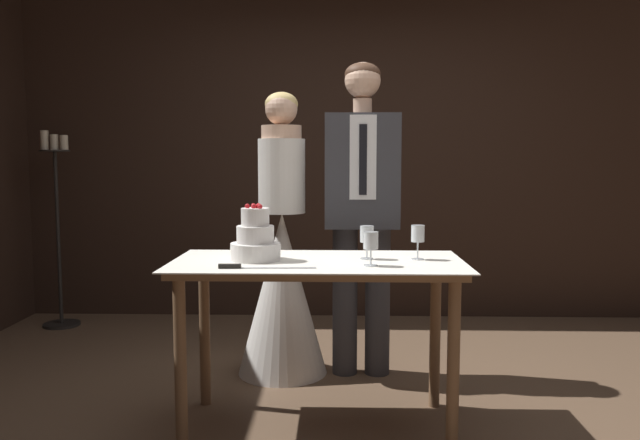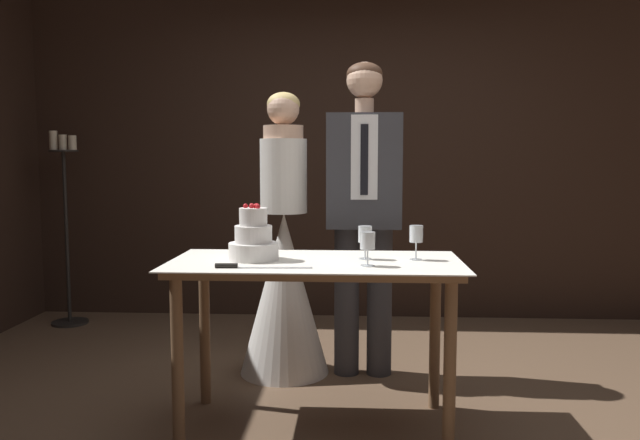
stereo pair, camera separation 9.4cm
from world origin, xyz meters
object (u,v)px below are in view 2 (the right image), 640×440
(wine_glass_far, at_px, (368,243))
(bride, at_px, (284,273))
(cake_table, at_px, (316,283))
(candle_stand, at_px, (66,228))
(cake_knife, at_px, (245,266))
(groom, at_px, (364,201))
(wine_glass_middle, at_px, (365,236))
(tiered_cake, at_px, (254,240))
(wine_glass_near, at_px, (416,236))

(wine_glass_far, bearing_deg, bride, 118.19)
(cake_table, distance_m, candle_stand, 2.74)
(cake_knife, distance_m, bride, 1.01)
(cake_table, height_order, cake_knife, cake_knife)
(bride, height_order, groom, groom)
(wine_glass_middle, bearing_deg, groom, 89.82)
(tiered_cake, relative_size, wine_glass_middle, 1.67)
(wine_glass_middle, bearing_deg, bride, 123.97)
(wine_glass_middle, bearing_deg, candle_stand, 143.09)
(cake_table, xyz_separation_m, candle_stand, (-2.07, 1.79, 0.06))
(cake_table, relative_size, tiered_cake, 5.12)
(cake_knife, xyz_separation_m, candle_stand, (-1.77, 2.01, -0.06))
(bride, relative_size, candle_stand, 1.12)
(bride, bearing_deg, wine_glass_middle, -56.03)
(cake_knife, xyz_separation_m, bride, (0.06, 0.98, -0.21))
(wine_glass_near, bearing_deg, tiered_cake, -177.25)
(wine_glass_far, relative_size, groom, 0.08)
(wine_glass_near, height_order, wine_glass_far, wine_glass_near)
(cake_knife, distance_m, wine_glass_middle, 0.62)
(cake_knife, bearing_deg, wine_glass_middle, 24.47)
(tiered_cake, distance_m, bride, 0.81)
(wine_glass_middle, distance_m, wine_glass_far, 0.20)
(wine_glass_near, xyz_separation_m, candle_stand, (-2.55, 1.74, -0.17))
(cake_knife, xyz_separation_m, wine_glass_middle, (0.54, 0.28, 0.11))
(bride, relative_size, groom, 0.91)
(cake_table, xyz_separation_m, bride, (-0.24, 0.76, -0.09))
(cake_knife, bearing_deg, tiered_cake, 86.49)
(candle_stand, bearing_deg, tiered_cake, -45.12)
(cake_table, xyz_separation_m, groom, (0.24, 0.76, 0.34))
(wine_glass_middle, xyz_separation_m, groom, (0.00, 0.71, 0.12))
(cake_knife, distance_m, groom, 1.15)
(cake_table, bearing_deg, tiered_cake, 178.21)
(wine_glass_near, height_order, candle_stand, candle_stand)
(wine_glass_middle, xyz_separation_m, wine_glass_far, (0.01, -0.20, -0.01))
(wine_glass_middle, height_order, groom, groom)
(wine_glass_middle, xyz_separation_m, bride, (-0.48, 0.71, -0.31))
(tiered_cake, distance_m, groom, 0.93)
(tiered_cake, bearing_deg, candle_stand, 134.88)
(wine_glass_near, relative_size, wine_glass_middle, 1.03)
(bride, bearing_deg, cake_knife, -93.68)
(cake_table, bearing_deg, wine_glass_middle, 13.25)
(cake_knife, height_order, wine_glass_near, wine_glass_near)
(wine_glass_near, relative_size, candle_stand, 0.11)
(wine_glass_middle, height_order, candle_stand, candle_stand)
(wine_glass_near, distance_m, groom, 0.76)
(cake_knife, bearing_deg, candle_stand, 128.45)
(groom, bearing_deg, cake_knife, -118.80)
(tiered_cake, distance_m, wine_glass_middle, 0.54)
(tiered_cake, xyz_separation_m, groom, (0.54, 0.75, 0.14))
(wine_glass_middle, relative_size, bride, 0.10)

